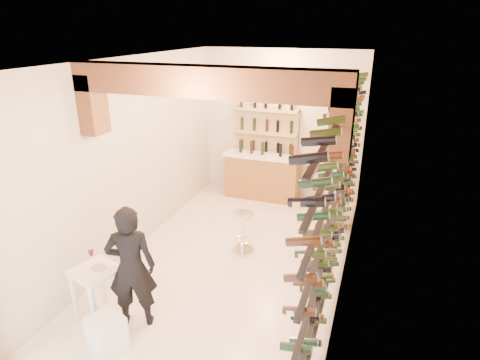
% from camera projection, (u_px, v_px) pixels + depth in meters
% --- Properties ---
extents(ground, '(6.00, 6.00, 0.00)m').
position_uv_depth(ground, '(234.00, 259.00, 6.68)').
color(ground, white).
rests_on(ground, ground).
extents(room_shell, '(3.52, 6.02, 3.21)m').
position_uv_depth(room_shell, '(227.00, 131.00, 5.64)').
color(room_shell, beige).
rests_on(room_shell, ground).
extents(wine_rack, '(0.32, 5.70, 2.56)m').
position_uv_depth(wine_rack, '(335.00, 184.00, 5.65)').
color(wine_rack, black).
rests_on(wine_rack, ground).
extents(back_counter, '(1.70, 0.62, 1.29)m').
position_uv_depth(back_counter, '(263.00, 175.00, 8.91)').
color(back_counter, '#9B6830').
rests_on(back_counter, ground).
extents(back_shelving, '(1.40, 0.31, 2.73)m').
position_uv_depth(back_shelving, '(266.00, 144.00, 8.89)').
color(back_shelving, tan).
rests_on(back_shelving, ground).
extents(tasting_table, '(0.65, 0.65, 0.91)m').
position_uv_depth(tasting_table, '(96.00, 278.00, 5.12)').
color(tasting_table, white).
rests_on(tasting_table, ground).
extents(white_stool, '(0.49, 0.49, 0.46)m').
position_uv_depth(white_stool, '(107.00, 334.00, 4.73)').
color(white_stool, white).
rests_on(white_stool, ground).
extents(person, '(0.72, 0.61, 1.66)m').
position_uv_depth(person, '(131.00, 268.00, 4.97)').
color(person, black).
rests_on(person, ground).
extents(chrome_barstool, '(0.37, 0.37, 0.71)m').
position_uv_depth(chrome_barstool, '(243.00, 229.00, 6.78)').
color(chrome_barstool, silver).
rests_on(chrome_barstool, ground).
extents(crate_lower, '(0.49, 0.35, 0.29)m').
position_uv_depth(crate_lower, '(333.00, 219.00, 7.74)').
color(crate_lower, '#D5BC75').
rests_on(crate_lower, ground).
extents(crate_upper, '(0.49, 0.36, 0.27)m').
position_uv_depth(crate_upper, '(335.00, 206.00, 7.64)').
color(crate_upper, '#D5BC75').
rests_on(crate_upper, crate_lower).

